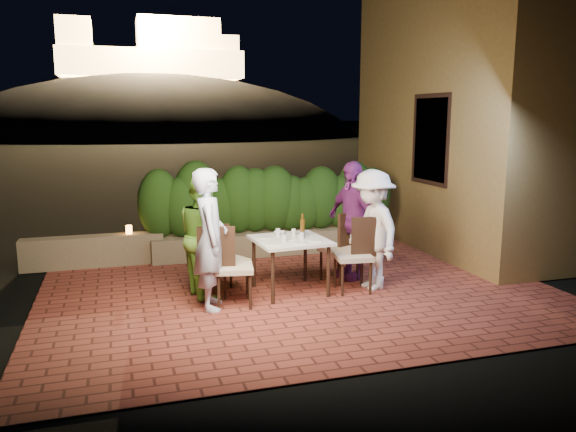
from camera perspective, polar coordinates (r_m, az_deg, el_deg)
name	(u,v)px	position (r m, az deg, el deg)	size (l,w,h in m)	color
ground	(303,294)	(7.81, 1.53, -7.94)	(400.00, 400.00, 0.00)	black
terrace_floor	(292,287)	(8.28, 0.42, -7.27)	(7.00, 6.00, 0.15)	brown
building_wall	(456,110)	(10.83, 16.73, 10.26)	(1.60, 5.00, 5.00)	olive
window_pane	(432,140)	(9.99, 14.41, 7.53)	(0.08, 1.00, 1.40)	black
window_frame	(431,140)	(9.99, 14.36, 7.54)	(0.06, 1.15, 1.55)	black
planter	(273,242)	(9.93, -1.58, -2.66)	(4.20, 0.55, 0.40)	#7A6D4E
hedge	(272,200)	(9.79, -1.60, 1.62)	(4.00, 0.70, 1.10)	#1B3D10
parapet	(93,251)	(9.59, -19.15, -3.39)	(2.20, 0.30, 0.50)	#7A6D4E
hill	(156,170)	(67.48, -13.23, 4.54)	(52.00, 40.00, 22.00)	black
fortress	(151,41)	(67.66, -13.75, 16.85)	(26.00, 8.00, 8.00)	#FFCC7A
dining_table	(290,265)	(7.75, 0.22, -5.04)	(0.96, 0.96, 0.75)	white
plate_nw	(275,244)	(7.36, -1.31, -2.82)	(0.20, 0.20, 0.01)	white
plate_sw	(266,237)	(7.74, -2.27, -2.17)	(0.20, 0.20, 0.01)	white
plate_ne	(316,240)	(7.55, 2.85, -2.49)	(0.20, 0.20, 0.01)	white
plate_se	(300,234)	(7.97, 1.20, -1.80)	(0.23, 0.23, 0.01)	white
plate_centre	(289,239)	(7.64, 0.07, -2.32)	(0.23, 0.23, 0.01)	white
plate_front	(300,243)	(7.40, 1.21, -2.74)	(0.20, 0.20, 0.01)	white
glass_nw	(284,238)	(7.44, -0.39, -2.28)	(0.06, 0.06, 0.11)	silver
glass_sw	(278,232)	(7.81, -1.03, -1.67)	(0.06, 0.06, 0.11)	silver
glass_ne	(302,236)	(7.61, 1.42, -2.03)	(0.06, 0.06, 0.10)	silver
glass_se	(294,233)	(7.81, 0.58, -1.69)	(0.06, 0.06, 0.11)	silver
beer_bottle	(302,225)	(7.74, 1.47, -0.96)	(0.06, 0.06, 0.33)	#4B2E0C
bowl	(280,233)	(7.95, -0.86, -1.72)	(0.17, 0.17, 0.04)	white
chair_left_front	(234,266)	(7.21, -5.52, -5.09)	(0.48, 0.48, 1.03)	black
chair_left_back	(228,259)	(7.68, -6.15, -4.37)	(0.45, 0.45, 0.98)	black
chair_right_front	(353,255)	(7.79, 6.60, -3.92)	(0.48, 0.48, 1.04)	black
chair_right_back	(340,247)	(8.28, 5.26, -3.19)	(0.46, 0.46, 1.00)	black
diner_blue	(210,239)	(7.06, -7.89, -2.35)	(0.65, 0.43, 1.78)	#C2D4F9
diner_green	(204,236)	(7.62, -8.54, -2.01)	(0.79, 0.62, 1.63)	#82D743
diner_white	(372,230)	(7.89, 8.54, -1.41)	(1.09, 0.62, 1.68)	white
diner_purple	(352,220)	(8.37, 6.52, -0.42)	(1.03, 0.43, 1.76)	#7B2A7E
parapet_lamp	(129,230)	(9.52, -15.86, -1.34)	(0.10, 0.10, 0.14)	orange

